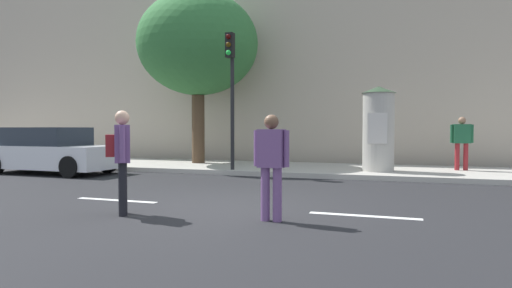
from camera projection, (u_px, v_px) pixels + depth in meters
ground_plane at (228, 207)px, 7.86m from camera, size 80.00×80.00×0.00m
sidewalk_curb at (309, 169)px, 14.47m from camera, size 36.00×4.00×0.15m
lane_markings at (228, 207)px, 7.86m from camera, size 25.80×0.16×0.01m
building_backdrop at (333, 67)px, 19.06m from camera, size 36.00×5.00×8.26m
traffic_light at (231, 78)px, 13.38m from camera, size 0.24×0.45×4.21m
poster_column at (378, 128)px, 13.05m from camera, size 1.02×1.02×2.55m
street_tree at (198, 44)px, 16.15m from camera, size 4.48×4.48×6.34m
pedestrian_in_red_top at (271, 159)px, 6.67m from camera, size 0.57×0.26×1.64m
pedestrian_tallest at (121, 152)px, 7.15m from camera, size 0.53×0.54×1.72m
pedestrian_in_light_jacket at (462, 139)px, 13.32m from camera, size 0.67×0.30×1.64m
parked_car_blue at (51, 151)px, 13.85m from camera, size 4.29×1.95×1.47m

